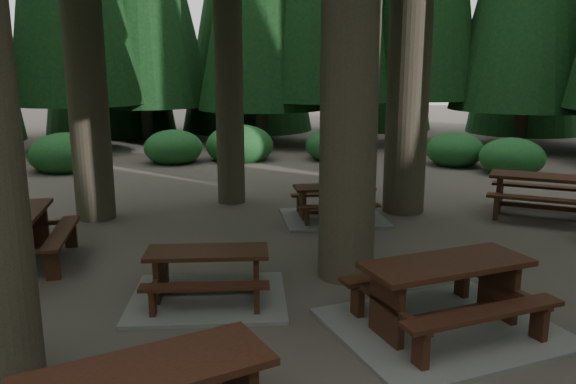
{
  "coord_description": "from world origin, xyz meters",
  "views": [
    {
      "loc": [
        0.07,
        -7.92,
        3.12
      ],
      "look_at": [
        -0.09,
        1.13,
        1.1
      ],
      "focal_mm": 35.0,
      "sensor_mm": 36.0,
      "label": 1
    }
  ],
  "objects_px": {
    "picnic_table_a": "(444,306)",
    "picnic_table_b": "(16,231)",
    "picnic_table_d": "(540,189)",
    "picnic_table_c": "(334,208)",
    "picnic_table_f": "(208,284)"
  },
  "relations": [
    {
      "from": "picnic_table_a",
      "to": "picnic_table_b",
      "type": "height_order",
      "value": "picnic_table_a"
    },
    {
      "from": "picnic_table_a",
      "to": "picnic_table_d",
      "type": "height_order",
      "value": "picnic_table_d"
    },
    {
      "from": "picnic_table_c",
      "to": "picnic_table_d",
      "type": "distance_m",
      "value": 4.44
    },
    {
      "from": "picnic_table_b",
      "to": "picnic_table_d",
      "type": "distance_m",
      "value": 10.17
    },
    {
      "from": "picnic_table_b",
      "to": "picnic_table_d",
      "type": "xyz_separation_m",
      "value": [
        9.64,
        3.24,
        0.01
      ]
    },
    {
      "from": "picnic_table_f",
      "to": "picnic_table_d",
      "type": "bearing_deg",
      "value": 30.72
    },
    {
      "from": "picnic_table_b",
      "to": "picnic_table_c",
      "type": "xyz_separation_m",
      "value": [
        5.23,
        2.89,
        -0.34
      ]
    },
    {
      "from": "picnic_table_b",
      "to": "picnic_table_c",
      "type": "bearing_deg",
      "value": -73.73
    },
    {
      "from": "picnic_table_b",
      "to": "picnic_table_d",
      "type": "relative_size",
      "value": 0.91
    },
    {
      "from": "picnic_table_d",
      "to": "picnic_table_f",
      "type": "distance_m",
      "value": 7.85
    },
    {
      "from": "picnic_table_b",
      "to": "picnic_table_f",
      "type": "relative_size",
      "value": 1.03
    },
    {
      "from": "picnic_table_c",
      "to": "picnic_table_f",
      "type": "height_order",
      "value": "picnic_table_f"
    },
    {
      "from": "picnic_table_c",
      "to": "picnic_table_d",
      "type": "bearing_deg",
      "value": -4.19
    },
    {
      "from": "picnic_table_a",
      "to": "picnic_table_d",
      "type": "relative_size",
      "value": 1.28
    },
    {
      "from": "picnic_table_c",
      "to": "picnic_table_f",
      "type": "xyz_separation_m",
      "value": [
        -1.97,
        -4.22,
        0.0
      ]
    }
  ]
}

